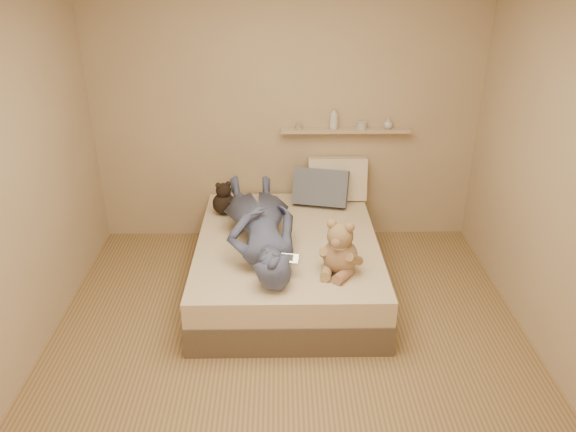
{
  "coord_description": "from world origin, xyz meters",
  "views": [
    {
      "loc": [
        -0.06,
        -3.17,
        2.66
      ],
      "look_at": [
        0.0,
        0.65,
        0.8
      ],
      "focal_mm": 35.0,
      "sensor_mm": 36.0,
      "label": 1
    }
  ],
  "objects_px": {
    "bed": "(288,263)",
    "pillow_grey": "(321,187)",
    "game_console": "(287,258)",
    "pillow_cream": "(337,179)",
    "person": "(260,224)",
    "dark_plush": "(224,200)",
    "teddy_bear": "(340,251)",
    "wall_shelf": "(345,130)"
  },
  "relations": [
    {
      "from": "bed",
      "to": "pillow_grey",
      "type": "bearing_deg",
      "value": 65.18
    },
    {
      "from": "pillow_cream",
      "to": "person",
      "type": "relative_size",
      "value": 0.35
    },
    {
      "from": "pillow_grey",
      "to": "person",
      "type": "distance_m",
      "value": 0.94
    },
    {
      "from": "bed",
      "to": "person",
      "type": "height_order",
      "value": "person"
    },
    {
      "from": "dark_plush",
      "to": "person",
      "type": "bearing_deg",
      "value": -59.34
    },
    {
      "from": "teddy_bear",
      "to": "pillow_cream",
      "type": "height_order",
      "value": "teddy_bear"
    },
    {
      "from": "game_console",
      "to": "pillow_grey",
      "type": "relative_size",
      "value": 0.35
    },
    {
      "from": "game_console",
      "to": "dark_plush",
      "type": "relative_size",
      "value": 0.56
    },
    {
      "from": "teddy_bear",
      "to": "pillow_grey",
      "type": "distance_m",
      "value": 1.21
    },
    {
      "from": "dark_plush",
      "to": "teddy_bear",
      "type": "bearing_deg",
      "value": -47.16
    },
    {
      "from": "game_console",
      "to": "pillow_cream",
      "type": "bearing_deg",
      "value": 70.55
    },
    {
      "from": "bed",
      "to": "pillow_grey",
      "type": "distance_m",
      "value": 0.86
    },
    {
      "from": "pillow_cream",
      "to": "person",
      "type": "bearing_deg",
      "value": -127.88
    },
    {
      "from": "bed",
      "to": "teddy_bear",
      "type": "height_order",
      "value": "teddy_bear"
    },
    {
      "from": "person",
      "to": "pillow_grey",
      "type": "bearing_deg",
      "value": -134.12
    },
    {
      "from": "dark_plush",
      "to": "wall_shelf",
      "type": "height_order",
      "value": "wall_shelf"
    },
    {
      "from": "bed",
      "to": "pillow_cream",
      "type": "bearing_deg",
      "value": 59.79
    },
    {
      "from": "bed",
      "to": "pillow_grey",
      "type": "relative_size",
      "value": 3.8
    },
    {
      "from": "pillow_cream",
      "to": "person",
      "type": "height_order",
      "value": "pillow_cream"
    },
    {
      "from": "teddy_bear",
      "to": "pillow_cream",
      "type": "relative_size",
      "value": 0.78
    },
    {
      "from": "game_console",
      "to": "wall_shelf",
      "type": "bearing_deg",
      "value": 69.23
    },
    {
      "from": "teddy_bear",
      "to": "pillow_cream",
      "type": "bearing_deg",
      "value": 85.46
    },
    {
      "from": "dark_plush",
      "to": "pillow_grey",
      "type": "xyz_separation_m",
      "value": [
        0.88,
        0.2,
        0.03
      ]
    },
    {
      "from": "game_console",
      "to": "teddy_bear",
      "type": "distance_m",
      "value": 0.39
    },
    {
      "from": "dark_plush",
      "to": "person",
      "type": "relative_size",
      "value": 0.2
    },
    {
      "from": "bed",
      "to": "teddy_bear",
      "type": "xyz_separation_m",
      "value": [
        0.38,
        -0.52,
        0.4
      ]
    },
    {
      "from": "bed",
      "to": "pillow_grey",
      "type": "height_order",
      "value": "pillow_grey"
    },
    {
      "from": "dark_plush",
      "to": "pillow_grey",
      "type": "bearing_deg",
      "value": 12.49
    },
    {
      "from": "game_console",
      "to": "dark_plush",
      "type": "xyz_separation_m",
      "value": [
        -0.56,
        1.06,
        -0.01
      ]
    },
    {
      "from": "teddy_bear",
      "to": "person",
      "type": "relative_size",
      "value": 0.28
    },
    {
      "from": "game_console",
      "to": "pillow_grey",
      "type": "xyz_separation_m",
      "value": [
        0.33,
        1.26,
        0.02
      ]
    },
    {
      "from": "game_console",
      "to": "pillow_cream",
      "type": "relative_size",
      "value": 0.32
    },
    {
      "from": "person",
      "to": "wall_shelf",
      "type": "xyz_separation_m",
      "value": [
        0.78,
        0.99,
        0.46
      ]
    },
    {
      "from": "teddy_bear",
      "to": "dark_plush",
      "type": "xyz_separation_m",
      "value": [
        -0.94,
        1.02,
        -0.04
      ]
    },
    {
      "from": "game_console",
      "to": "person",
      "type": "height_order",
      "value": "person"
    },
    {
      "from": "pillow_grey",
      "to": "wall_shelf",
      "type": "relative_size",
      "value": 0.42
    },
    {
      "from": "dark_plush",
      "to": "person",
      "type": "distance_m",
      "value": 0.67
    },
    {
      "from": "teddy_bear",
      "to": "pillow_grey",
      "type": "height_order",
      "value": "teddy_bear"
    },
    {
      "from": "pillow_cream",
      "to": "wall_shelf",
      "type": "distance_m",
      "value": 0.46
    },
    {
      "from": "game_console",
      "to": "teddy_bear",
      "type": "relative_size",
      "value": 0.41
    },
    {
      "from": "dark_plush",
      "to": "person",
      "type": "height_order",
      "value": "person"
    },
    {
      "from": "person",
      "to": "wall_shelf",
      "type": "height_order",
      "value": "wall_shelf"
    }
  ]
}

